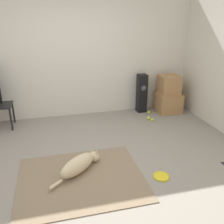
# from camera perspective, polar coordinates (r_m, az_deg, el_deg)

# --- Properties ---
(ground_plane) EXTENTS (12.00, 12.00, 0.00)m
(ground_plane) POSITION_cam_1_polar(r_m,az_deg,el_deg) (3.67, -5.42, -12.34)
(ground_plane) COLOR gray
(wall_back) EXTENTS (8.00, 0.06, 2.55)m
(wall_back) POSITION_cam_1_polar(r_m,az_deg,el_deg) (5.20, -9.69, 12.70)
(wall_back) COLOR beige
(wall_back) RESTS_ON ground_plane
(area_rug) EXTENTS (1.63, 1.36, 0.01)m
(area_rug) POSITION_cam_1_polar(r_m,az_deg,el_deg) (3.44, -7.06, -14.80)
(area_rug) COLOR #847056
(area_rug) RESTS_ON ground_plane
(dog) EXTENTS (0.74, 0.64, 0.24)m
(dog) POSITION_cam_1_polar(r_m,az_deg,el_deg) (3.50, -7.42, -11.73)
(dog) COLOR beige
(dog) RESTS_ON area_rug
(frisbee) EXTENTS (0.22, 0.22, 0.03)m
(frisbee) POSITION_cam_1_polar(r_m,az_deg,el_deg) (3.50, 11.19, -14.22)
(frisbee) COLOR yellow
(frisbee) RESTS_ON ground_plane
(cardboard_box_lower) EXTENTS (0.51, 0.49, 0.42)m
(cardboard_box_lower) POSITION_cam_1_polar(r_m,az_deg,el_deg) (5.68, 12.66, 2.11)
(cardboard_box_lower) COLOR #A87A4C
(cardboard_box_lower) RESTS_ON ground_plane
(cardboard_box_upper) EXTENTS (0.42, 0.40, 0.40)m
(cardboard_box_upper) POSITION_cam_1_polar(r_m,az_deg,el_deg) (5.57, 12.89, 6.13)
(cardboard_box_upper) COLOR #A87A4C
(cardboard_box_upper) RESTS_ON cardboard_box_lower
(floor_speaker) EXTENTS (0.20, 0.20, 0.84)m
(floor_speaker) POSITION_cam_1_polar(r_m,az_deg,el_deg) (5.53, 6.81, 4.26)
(floor_speaker) COLOR black
(floor_speaker) RESTS_ON ground_plane
(tennis_ball_by_boxes) EXTENTS (0.07, 0.07, 0.07)m
(tennis_ball_by_boxes) POSITION_cam_1_polar(r_m,az_deg,el_deg) (5.22, 8.31, -1.39)
(tennis_ball_by_boxes) COLOR #C6E033
(tennis_ball_by_boxes) RESTS_ON ground_plane
(tennis_ball_near_speaker) EXTENTS (0.07, 0.07, 0.07)m
(tennis_ball_near_speaker) POSITION_cam_1_polar(r_m,az_deg,el_deg) (5.15, 9.21, -1.77)
(tennis_ball_near_speaker) COLOR #C6E033
(tennis_ball_near_speaker) RESTS_ON ground_plane
(tennis_ball_loose_on_carpet) EXTENTS (0.07, 0.07, 0.07)m
(tennis_ball_loose_on_carpet) POSITION_cam_1_polar(r_m,az_deg,el_deg) (5.54, 8.43, -0.03)
(tennis_ball_loose_on_carpet) COLOR #C6E033
(tennis_ball_loose_on_carpet) RESTS_ON ground_plane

